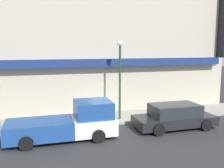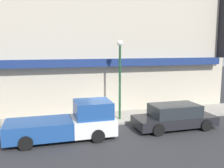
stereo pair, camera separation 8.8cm
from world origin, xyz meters
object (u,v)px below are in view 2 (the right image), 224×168
(parked_car, at_px, (174,117))
(street_lamp, at_px, (120,70))
(pickup_truck, at_px, (69,123))
(fire_hydrant, at_px, (109,115))

(parked_car, height_order, street_lamp, street_lamp)
(pickup_truck, distance_m, street_lamp, 4.73)
(pickup_truck, height_order, parked_car, pickup_truck)
(fire_hydrant, bearing_deg, street_lamp, 7.60)
(pickup_truck, distance_m, fire_hydrant, 3.39)
(fire_hydrant, distance_m, street_lamp, 2.91)
(fire_hydrant, xyz_separation_m, street_lamp, (0.75, 0.10, 2.82))
(pickup_truck, bearing_deg, fire_hydrant, 39.50)
(pickup_truck, distance_m, parked_car, 6.03)
(fire_hydrant, relative_size, street_lamp, 0.13)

